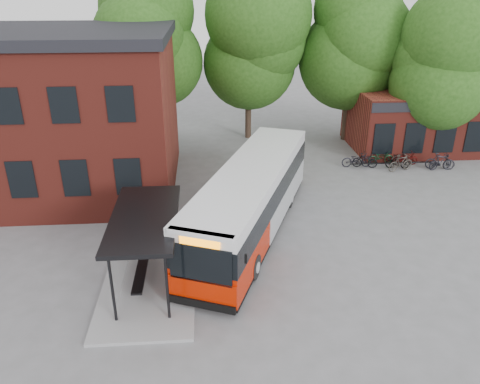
{
  "coord_description": "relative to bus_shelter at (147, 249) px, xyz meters",
  "views": [
    {
      "loc": [
        -2.16,
        -16.37,
        10.7
      ],
      "look_at": [
        -0.7,
        2.74,
        2.0
      ],
      "focal_mm": 35.0,
      "sensor_mm": 36.0,
      "label": 1
    }
  ],
  "objects": [
    {
      "name": "bicycle_1",
      "position": [
        12.19,
        11.26,
        -0.98
      ],
      "size": [
        1.62,
        0.81,
        0.94
      ],
      "primitive_type": "imported",
      "rotation": [
        0.0,
        0.0,
        1.32
      ],
      "color": "black",
      "rests_on": "ground"
    },
    {
      "name": "station_building",
      "position": [
        -8.5,
        10.0,
        2.8
      ],
      "size": [
        18.4,
        10.4,
        8.5
      ],
      "primitive_type": null,
      "color": "maroon",
      "rests_on": "ground"
    },
    {
      "name": "tree_3",
      "position": [
        17.5,
        13.0,
        3.19
      ],
      "size": [
        7.04,
        7.04,
        9.28
      ],
      "primitive_type": null,
      "color": "#214A13",
      "rests_on": "ground"
    },
    {
      "name": "bicycle_5",
      "position": [
        14.19,
        10.52,
        -0.92
      ],
      "size": [
        1.83,
        1.0,
        1.06
      ],
      "primitive_type": "imported",
      "rotation": [
        0.0,
        0.0,
        1.87
      ],
      "color": "#443F39",
      "rests_on": "ground"
    },
    {
      "name": "bicycle_2",
      "position": [
        13.42,
        11.87,
        -1.02
      ],
      "size": [
        1.69,
        0.71,
        0.86
      ],
      "primitive_type": "imported",
      "rotation": [
        0.0,
        0.0,
        1.66
      ],
      "color": "#143E23",
      "rests_on": "ground"
    },
    {
      "name": "tree_2",
      "position": [
        12.5,
        17.0,
        4.05
      ],
      "size": [
        7.92,
        7.92,
        11.0
      ],
      "primitive_type": null,
      "color": "#214A13",
      "rests_on": "ground"
    },
    {
      "name": "bicycle_extra_0",
      "position": [
        16.71,
        10.6,
        -0.92
      ],
      "size": [
        1.83,
        0.88,
        1.06
      ],
      "primitive_type": "imported",
      "rotation": [
        0.0,
        0.0,
        1.34
      ],
      "color": "black",
      "rests_on": "ground"
    },
    {
      "name": "tree_1",
      "position": [
        5.5,
        18.0,
        3.75
      ],
      "size": [
        7.92,
        7.92,
        10.4
      ],
      "primitive_type": null,
      "color": "#214A13",
      "rests_on": "ground"
    },
    {
      "name": "shop_row",
      "position": [
        19.5,
        15.0,
        0.55
      ],
      "size": [
        14.0,
        6.2,
        4.0
      ],
      "primitive_type": null,
      "color": "maroon",
      "rests_on": "ground"
    },
    {
      "name": "ground",
      "position": [
        4.5,
        1.0,
        -1.45
      ],
      "size": [
        100.0,
        100.0,
        0.0
      ],
      "primitive_type": "plane",
      "color": "slate"
    },
    {
      "name": "bicycle_6",
      "position": [
        14.81,
        11.94,
        -1.05
      ],
      "size": [
        1.62,
        0.99,
        0.8
      ],
      "primitive_type": "imported",
      "rotation": [
        0.0,
        0.0,
        1.89
      ],
      "color": "#3B322C",
      "rests_on": "ground"
    },
    {
      "name": "bicycle_0",
      "position": [
        11.7,
        11.39,
        -0.96
      ],
      "size": [
        1.89,
        0.7,
        0.98
      ],
      "primitive_type": "imported",
      "rotation": [
        0.0,
        0.0,
        1.54
      ],
      "color": "black",
      "rests_on": "ground"
    },
    {
      "name": "tree_0",
      "position": [
        -1.5,
        17.0,
        4.05
      ],
      "size": [
        7.92,
        7.92,
        11.0
      ],
      "primitive_type": null,
      "color": "#214A13",
      "rests_on": "ground"
    },
    {
      "name": "bus_shelter",
      "position": [
        0.0,
        0.0,
        0.0
      ],
      "size": [
        3.6,
        7.0,
        2.9
      ],
      "primitive_type": null,
      "color": "black",
      "rests_on": "ground"
    },
    {
      "name": "bicycle_4",
      "position": [
        14.88,
        11.53,
        -1.02
      ],
      "size": [
        1.64,
        0.57,
        0.86
      ],
      "primitive_type": "imported",
      "rotation": [
        0.0,
        0.0,
        1.57
      ],
      "color": "#4A0A09",
      "rests_on": "ground"
    },
    {
      "name": "city_bus",
      "position": [
        4.32,
        3.69,
        0.14
      ],
      "size": [
        7.12,
        12.63,
        3.18
      ],
      "primitive_type": null,
      "rotation": [
        0.0,
        0.0,
        -0.38
      ],
      "color": "#C21900",
      "rests_on": "ground"
    },
    {
      "name": "bike_rail",
      "position": [
        13.78,
        11.0,
        -1.26
      ],
      "size": [
        5.2,
        0.1,
        0.38
      ],
      "primitive_type": null,
      "color": "black",
      "rests_on": "ground"
    },
    {
      "name": "bicycle_7",
      "position": [
        16.73,
        10.56,
        -0.96
      ],
      "size": [
        1.69,
        0.78,
        0.98
      ],
      "primitive_type": "imported",
      "rotation": [
        0.0,
        0.0,
        1.78
      ],
      "color": "black",
      "rests_on": "ground"
    },
    {
      "name": "bicycle_3",
      "position": [
        14.18,
        10.95,
        -1.0
      ],
      "size": [
        1.54,
        0.67,
        0.89
      ],
      "primitive_type": "imported",
      "rotation": [
        0.0,
        0.0,
        1.4
      ],
      "color": "black",
      "rests_on": "ground"
    }
  ]
}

